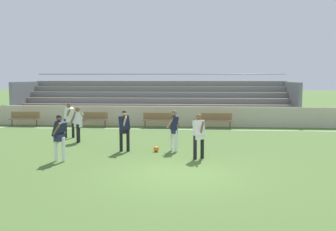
{
  "coord_description": "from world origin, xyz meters",
  "views": [
    {
      "loc": [
        0.68,
        -11.7,
        2.97
      ],
      "look_at": [
        -0.76,
        5.31,
        1.29
      ],
      "focal_mm": 41.61,
      "sensor_mm": 36.0,
      "label": 1
    }
  ],
  "objects_px": {
    "bench_far_left": "(25,117)",
    "bench_centre_sideline": "(158,119)",
    "player_white_on_ball": "(199,132)",
    "player_dark_wide_left": "(59,134)",
    "bleacher_stand": "(155,100)",
    "player_dark_trailing_run": "(124,127)",
    "player_white_dropping_back": "(78,121)",
    "soccer_ball": "(156,149)",
    "bench_near_wall_gap": "(92,118)",
    "player_white_overlapping": "(69,117)",
    "player_dark_wide_right": "(174,127)",
    "bench_near_bin": "(217,119)"
  },
  "relations": [
    {
      "from": "bench_far_left",
      "to": "bench_centre_sideline",
      "type": "height_order",
      "value": "same"
    },
    {
      "from": "player_white_on_ball",
      "to": "player_dark_wide_left",
      "type": "bearing_deg",
      "value": -169.91
    },
    {
      "from": "bleacher_stand",
      "to": "player_white_on_ball",
      "type": "height_order",
      "value": "bleacher_stand"
    },
    {
      "from": "player_dark_trailing_run",
      "to": "player_dark_wide_left",
      "type": "distance_m",
      "value": 2.81
    },
    {
      "from": "player_white_dropping_back",
      "to": "soccer_ball",
      "type": "distance_m",
      "value": 4.36
    },
    {
      "from": "bench_near_wall_gap",
      "to": "player_dark_wide_left",
      "type": "relative_size",
      "value": 1.08
    },
    {
      "from": "player_dark_trailing_run",
      "to": "player_white_on_ball",
      "type": "distance_m",
      "value": 3.21
    },
    {
      "from": "player_dark_trailing_run",
      "to": "player_white_dropping_back",
      "type": "bearing_deg",
      "value": 142.26
    },
    {
      "from": "bench_near_wall_gap",
      "to": "player_white_on_ball",
      "type": "distance_m",
      "value": 10.7
    },
    {
      "from": "player_white_overlapping",
      "to": "player_dark_wide_left",
      "type": "bearing_deg",
      "value": -74.41
    },
    {
      "from": "bench_centre_sideline",
      "to": "player_dark_trailing_run",
      "type": "bearing_deg",
      "value": -94.3
    },
    {
      "from": "bench_far_left",
      "to": "player_dark_wide_left",
      "type": "xyz_separation_m",
      "value": [
        5.69,
        -9.45,
        0.44
      ]
    },
    {
      "from": "player_dark_wide_right",
      "to": "player_dark_wide_left",
      "type": "distance_m",
      "value": 4.52
    },
    {
      "from": "bench_far_left",
      "to": "player_white_on_ball",
      "type": "relative_size",
      "value": 1.09
    },
    {
      "from": "bench_far_left",
      "to": "player_white_on_ball",
      "type": "xyz_separation_m",
      "value": [
        10.59,
        -8.58,
        0.43
      ]
    },
    {
      "from": "bleacher_stand",
      "to": "bench_near_wall_gap",
      "type": "distance_m",
      "value": 5.14
    },
    {
      "from": "bench_near_wall_gap",
      "to": "player_dark_trailing_run",
      "type": "bearing_deg",
      "value": -65.28
    },
    {
      "from": "soccer_ball",
      "to": "bench_near_bin",
      "type": "bearing_deg",
      "value": 69.94
    },
    {
      "from": "bleacher_stand",
      "to": "player_dark_wide_left",
      "type": "height_order",
      "value": "bleacher_stand"
    },
    {
      "from": "bench_near_bin",
      "to": "bench_near_wall_gap",
      "type": "bearing_deg",
      "value": 180.0
    },
    {
      "from": "bench_near_bin",
      "to": "bench_near_wall_gap",
      "type": "height_order",
      "value": "same"
    },
    {
      "from": "player_white_on_ball",
      "to": "bleacher_stand",
      "type": "bearing_deg",
      "value": 103.8
    },
    {
      "from": "player_dark_wide_right",
      "to": "player_white_on_ball",
      "type": "relative_size",
      "value": 1.0
    },
    {
      "from": "bleacher_stand",
      "to": "player_dark_trailing_run",
      "type": "height_order",
      "value": "bleacher_stand"
    },
    {
      "from": "bleacher_stand",
      "to": "bench_far_left",
      "type": "relative_size",
      "value": 10.27
    },
    {
      "from": "bench_near_wall_gap",
      "to": "player_dark_trailing_run",
      "type": "relative_size",
      "value": 1.08
    },
    {
      "from": "bench_near_bin",
      "to": "player_dark_wide_right",
      "type": "height_order",
      "value": "player_dark_wide_right"
    },
    {
      "from": "player_white_on_ball",
      "to": "player_white_overlapping",
      "type": "xyz_separation_m",
      "value": [
        -6.38,
        4.43,
        0.05
      ]
    },
    {
      "from": "player_dark_wide_right",
      "to": "bleacher_stand",
      "type": "bearing_deg",
      "value": 100.53
    },
    {
      "from": "player_dark_wide_left",
      "to": "bleacher_stand",
      "type": "bearing_deg",
      "value": 82.01
    },
    {
      "from": "soccer_ball",
      "to": "player_dark_trailing_run",
      "type": "bearing_deg",
      "value": -179.14
    },
    {
      "from": "bleacher_stand",
      "to": "player_dark_wide_right",
      "type": "distance_m",
      "value": 11.16
    },
    {
      "from": "bench_centre_sideline",
      "to": "player_dark_wide_left",
      "type": "height_order",
      "value": "player_dark_wide_left"
    },
    {
      "from": "bleacher_stand",
      "to": "player_white_dropping_back",
      "type": "bearing_deg",
      "value": -105.01
    },
    {
      "from": "soccer_ball",
      "to": "player_white_dropping_back",
      "type": "bearing_deg",
      "value": 153.0
    },
    {
      "from": "bench_far_left",
      "to": "bleacher_stand",
      "type": "bearing_deg",
      "value": 26.73
    },
    {
      "from": "player_dark_wide_left",
      "to": "bench_near_wall_gap",
      "type": "bearing_deg",
      "value": 98.93
    },
    {
      "from": "bench_near_wall_gap",
      "to": "bench_far_left",
      "type": "height_order",
      "value": "same"
    },
    {
      "from": "bench_centre_sideline",
      "to": "player_white_on_ball",
      "type": "height_order",
      "value": "player_white_on_ball"
    },
    {
      "from": "bench_near_bin",
      "to": "player_white_dropping_back",
      "type": "distance_m",
      "value": 8.49
    },
    {
      "from": "bleacher_stand",
      "to": "bench_near_wall_gap",
      "type": "xyz_separation_m",
      "value": [
        -3.34,
        -3.8,
        -0.86
      ]
    },
    {
      "from": "bench_centre_sideline",
      "to": "player_dark_trailing_run",
      "type": "relative_size",
      "value": 1.08
    },
    {
      "from": "player_white_on_ball",
      "to": "bench_far_left",
      "type": "bearing_deg",
      "value": 140.99
    },
    {
      "from": "bench_far_left",
      "to": "player_dark_wide_right",
      "type": "xyz_separation_m",
      "value": [
        9.58,
        -7.17,
        0.44
      ]
    },
    {
      "from": "player_dark_wide_right",
      "to": "player_dark_trailing_run",
      "type": "bearing_deg",
      "value": -173.46
    },
    {
      "from": "soccer_ball",
      "to": "player_dark_wide_right",
      "type": "bearing_deg",
      "value": 16.47
    },
    {
      "from": "bench_near_bin",
      "to": "bench_far_left",
      "type": "relative_size",
      "value": 1.0
    },
    {
      "from": "bench_near_bin",
      "to": "bench_near_wall_gap",
      "type": "distance_m",
      "value": 7.37
    },
    {
      "from": "bench_far_left",
      "to": "player_white_dropping_back",
      "type": "relative_size",
      "value": 1.1
    },
    {
      "from": "bench_near_wall_gap",
      "to": "player_white_overlapping",
      "type": "distance_m",
      "value": 4.17
    }
  ]
}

